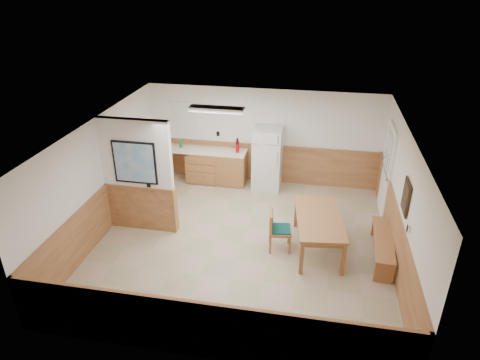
% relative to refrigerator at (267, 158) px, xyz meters
% --- Properties ---
extents(ground, '(6.00, 6.00, 0.00)m').
position_rel_refrigerator_xyz_m(ground, '(-0.16, -2.63, -0.81)').
color(ground, tan).
rests_on(ground, ground).
extents(ceiling, '(6.00, 6.00, 0.02)m').
position_rel_refrigerator_xyz_m(ceiling, '(-0.16, -2.63, 1.69)').
color(ceiling, white).
rests_on(ceiling, back_wall).
extents(back_wall, '(6.00, 0.02, 2.50)m').
position_rel_refrigerator_xyz_m(back_wall, '(-0.16, 0.37, 0.44)').
color(back_wall, white).
rests_on(back_wall, ground).
extents(right_wall, '(0.02, 6.00, 2.50)m').
position_rel_refrigerator_xyz_m(right_wall, '(2.84, -2.63, 0.44)').
color(right_wall, white).
rests_on(right_wall, ground).
extents(left_wall, '(0.02, 6.00, 2.50)m').
position_rel_refrigerator_xyz_m(left_wall, '(-3.16, -2.63, 0.44)').
color(left_wall, white).
rests_on(left_wall, ground).
extents(wainscot_back, '(6.00, 0.04, 1.00)m').
position_rel_refrigerator_xyz_m(wainscot_back, '(-0.16, 0.35, -0.31)').
color(wainscot_back, '#BF7C4C').
rests_on(wainscot_back, ground).
extents(wainscot_right, '(0.04, 6.00, 1.00)m').
position_rel_refrigerator_xyz_m(wainscot_right, '(2.82, -2.63, -0.31)').
color(wainscot_right, '#BF7C4C').
rests_on(wainscot_right, ground).
extents(wainscot_left, '(0.04, 6.00, 1.00)m').
position_rel_refrigerator_xyz_m(wainscot_left, '(-3.14, -2.63, -0.31)').
color(wainscot_left, '#BF7C4C').
rests_on(wainscot_left, ground).
extents(partition_wall, '(1.50, 0.20, 2.50)m').
position_rel_refrigerator_xyz_m(partition_wall, '(-2.41, -2.43, 0.42)').
color(partition_wall, white).
rests_on(partition_wall, ground).
extents(kitchen_counter, '(2.20, 0.61, 1.00)m').
position_rel_refrigerator_xyz_m(kitchen_counter, '(-1.37, 0.05, -0.35)').
color(kitchen_counter, '#AD703D').
rests_on(kitchen_counter, ground).
extents(exterior_door, '(0.07, 1.02, 2.15)m').
position_rel_refrigerator_xyz_m(exterior_door, '(2.80, -0.73, 0.24)').
color(exterior_door, white).
rests_on(exterior_door, ground).
extents(kitchen_window, '(0.80, 0.04, 1.00)m').
position_rel_refrigerator_xyz_m(kitchen_window, '(-2.26, 0.35, 0.74)').
color(kitchen_window, white).
rests_on(kitchen_window, back_wall).
extents(wall_painting, '(0.04, 0.50, 0.60)m').
position_rel_refrigerator_xyz_m(wall_painting, '(2.80, -2.93, 0.74)').
color(wall_painting, black).
rests_on(wall_painting, right_wall).
extents(fluorescent_fixture, '(1.20, 0.30, 0.09)m').
position_rel_refrigerator_xyz_m(fluorescent_fixture, '(-0.96, -1.33, 1.64)').
color(fluorescent_fixture, white).
rests_on(fluorescent_fixture, ceiling).
extents(refrigerator, '(0.72, 0.73, 1.61)m').
position_rel_refrigerator_xyz_m(refrigerator, '(0.00, 0.00, 0.00)').
color(refrigerator, white).
rests_on(refrigerator, ground).
extents(dining_table, '(1.10, 1.86, 0.75)m').
position_rel_refrigerator_xyz_m(dining_table, '(1.36, -2.54, -0.15)').
color(dining_table, '#A7643D').
rests_on(dining_table, ground).
extents(dining_bench, '(0.46, 1.68, 0.45)m').
position_rel_refrigerator_xyz_m(dining_bench, '(2.62, -2.61, -0.46)').
color(dining_bench, '#A7643D').
rests_on(dining_bench, ground).
extents(dining_chair, '(0.67, 0.50, 0.85)m').
position_rel_refrigerator_xyz_m(dining_chair, '(0.53, -2.68, -0.31)').
color(dining_chair, '#A7643D').
rests_on(dining_chair, ground).
extents(fire_extinguisher, '(0.10, 0.10, 0.38)m').
position_rel_refrigerator_xyz_m(fire_extinguisher, '(-0.78, 0.04, 0.26)').
color(fire_extinguisher, '#B70915').
rests_on(fire_extinguisher, kitchen_counter).
extents(soap_bottle, '(0.10, 0.10, 0.24)m').
position_rel_refrigerator_xyz_m(soap_bottle, '(-2.32, 0.10, 0.21)').
color(soap_bottle, '#167C2C').
rests_on(soap_bottle, kitchen_counter).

